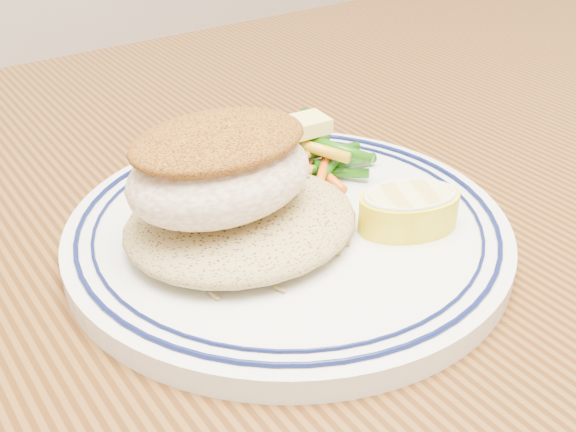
% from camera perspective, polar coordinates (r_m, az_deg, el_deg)
% --- Properties ---
extents(dining_table, '(1.50, 0.90, 0.75)m').
position_cam_1_polar(dining_table, '(0.50, 2.18, -12.65)').
color(dining_table, '#44250D').
rests_on(dining_table, ground).
extents(plate, '(0.27, 0.27, 0.02)m').
position_cam_1_polar(plate, '(0.45, 0.00, -1.16)').
color(plate, silver).
rests_on(plate, dining_table).
extents(rice_pilaf, '(0.14, 0.12, 0.03)m').
position_cam_1_polar(rice_pilaf, '(0.42, -3.72, -0.10)').
color(rice_pilaf, '#A28A51').
rests_on(rice_pilaf, plate).
extents(fish_fillet, '(0.11, 0.08, 0.06)m').
position_cam_1_polar(fish_fillet, '(0.40, -5.42, 3.86)').
color(fish_fillet, '#F8E6CC').
rests_on(fish_fillet, rice_pilaf).
extents(vegetable_pile, '(0.11, 0.10, 0.03)m').
position_cam_1_polar(vegetable_pile, '(0.49, 1.14, 4.86)').
color(vegetable_pile, '#1A570A').
rests_on(vegetable_pile, plate).
extents(butter_pat, '(0.03, 0.02, 0.01)m').
position_cam_1_polar(butter_pat, '(0.49, 1.40, 7.19)').
color(butter_pat, '#F6EA78').
rests_on(butter_pat, vegetable_pile).
extents(lemon_wedge, '(0.07, 0.07, 0.02)m').
position_cam_1_polar(lemon_wedge, '(0.44, 9.53, 0.60)').
color(lemon_wedge, yellow).
rests_on(lemon_wedge, plate).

